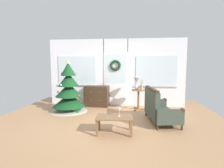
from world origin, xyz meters
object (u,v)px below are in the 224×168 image
object	(u,v)px
settee_sofa	(158,109)
wine_glass	(119,110)
dresser_cabinet	(97,96)
side_table	(138,96)
table_lamp	(137,81)
flower_vase	(142,87)
christmas_tree	(69,93)
gift_box	(77,110)
coffee_table	(114,119)

from	to	relation	value
settee_sofa	wine_glass	distance (m)	1.38
dresser_cabinet	side_table	world-z (taller)	dresser_cabinet
table_lamp	flower_vase	bearing A→B (deg)	-32.01
dresser_cabinet	flower_vase	size ratio (longest dim) A/B	2.64
table_lamp	wine_glass	size ratio (longest dim) A/B	2.26
dresser_cabinet	wine_glass	distance (m)	2.79
christmas_tree	table_lamp	size ratio (longest dim) A/B	3.96
flower_vase	settee_sofa	bearing A→B (deg)	-71.58
wine_glass	table_lamp	bearing A→B (deg)	79.33
flower_vase	table_lamp	bearing A→B (deg)	147.99
flower_vase	gift_box	world-z (taller)	flower_vase
gift_box	wine_glass	bearing A→B (deg)	-45.37
dresser_cabinet	gift_box	bearing A→B (deg)	-114.31
christmas_tree	dresser_cabinet	xyz separation A→B (m)	(0.78, 0.85, -0.25)
christmas_tree	wine_glass	bearing A→B (deg)	-42.99
settee_sofa	wine_glass	size ratio (longest dim) A/B	7.60
settee_sofa	table_lamp	size ratio (longest dim) A/B	3.37
table_lamp	dresser_cabinet	bearing A→B (deg)	169.03
dresser_cabinet	coffee_table	xyz separation A→B (m)	(0.96, -2.60, -0.05)
christmas_tree	side_table	size ratio (longest dim) A/B	2.46
table_lamp	coffee_table	bearing A→B (deg)	-103.12
christmas_tree	side_table	world-z (taller)	christmas_tree
settee_sofa	dresser_cabinet	bearing A→B (deg)	141.57
settee_sofa	flower_vase	bearing A→B (deg)	108.42
dresser_cabinet	table_lamp	xyz separation A→B (m)	(1.50, -0.29, 0.60)
dresser_cabinet	side_table	size ratio (longest dim) A/B	1.30
side_table	coffee_table	distance (m)	2.36
settee_sofa	gift_box	distance (m)	2.63
settee_sofa	flower_vase	world-z (taller)	flower_vase
table_lamp	flower_vase	world-z (taller)	table_lamp
coffee_table	flower_vase	bearing A→B (deg)	72.47
table_lamp	coffee_table	size ratio (longest dim) A/B	0.50
dresser_cabinet	coffee_table	world-z (taller)	dresser_cabinet
flower_vase	wine_glass	xyz separation A→B (m)	(-0.59, -2.18, -0.29)
settee_sofa	table_lamp	bearing A→B (deg)	113.09
coffee_table	gift_box	xyz separation A→B (m)	(-1.42, 1.58, -0.25)
christmas_tree	side_table	bearing A→B (deg)	12.46
side_table	gift_box	distance (m)	2.17
table_lamp	coffee_table	world-z (taller)	table_lamp
dresser_cabinet	flower_vase	xyz separation A→B (m)	(1.66, -0.39, 0.44)
coffee_table	wine_glass	distance (m)	0.23
side_table	coffee_table	world-z (taller)	side_table
side_table	flower_vase	distance (m)	0.34
side_table	gift_box	xyz separation A→B (m)	(-2.02, -0.69, -0.42)
coffee_table	settee_sofa	bearing A→B (deg)	40.50
christmas_tree	coffee_table	size ratio (longest dim) A/B	1.98
christmas_tree	wine_glass	size ratio (longest dim) A/B	8.93
table_lamp	gift_box	size ratio (longest dim) A/B	2.59
christmas_tree	side_table	xyz separation A→B (m)	(2.34, 0.52, -0.13)
christmas_tree	wine_glass	world-z (taller)	christmas_tree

